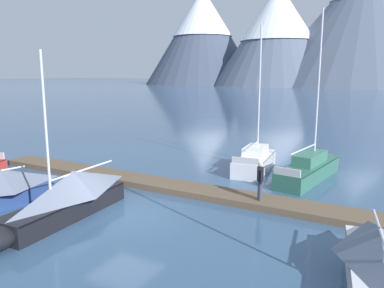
# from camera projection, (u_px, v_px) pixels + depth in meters

# --- Properties ---
(ground_plane) EXTENTS (700.00, 700.00, 0.00)m
(ground_plane) POSITION_uv_depth(u_px,v_px,m) (124.00, 216.00, 15.49)
(ground_plane) COLOR #38567A
(mountain_west_summit) EXTENTS (59.99, 59.99, 48.71)m
(mountain_west_summit) POSITION_uv_depth(u_px,v_px,m) (202.00, 34.00, 197.60)
(mountain_west_summit) COLOR #424C60
(mountain_west_summit) RESTS_ON ground
(mountain_central_massif) EXTENTS (58.66, 58.66, 45.44)m
(mountain_central_massif) POSITION_uv_depth(u_px,v_px,m) (277.00, 32.00, 173.38)
(mountain_central_massif) COLOR slate
(mountain_central_massif) RESTS_ON ground
(mountain_shoulder_ridge) EXTENTS (91.99, 91.99, 55.84)m
(mountain_shoulder_ridge) POSITION_uv_depth(u_px,v_px,m) (365.00, 21.00, 168.90)
(mountain_shoulder_ridge) COLOR slate
(mountain_shoulder_ridge) RESTS_ON ground
(dock) EXTENTS (24.05, 2.59, 0.30)m
(dock) POSITION_uv_depth(u_px,v_px,m) (173.00, 187.00, 18.94)
(dock) COLOR brown
(dock) RESTS_ON ground
(sailboat_mid_dock_port) EXTENTS (1.77, 7.05, 6.59)m
(sailboat_mid_dock_port) POSITION_uv_depth(u_px,v_px,m) (65.00, 198.00, 15.05)
(sailboat_mid_dock_port) COLOR black
(sailboat_mid_dock_port) RESTS_ON ground
(sailboat_mid_dock_starboard) EXTENTS (2.08, 5.66, 8.51)m
(sailboat_mid_dock_starboard) POSITION_uv_depth(u_px,v_px,m) (256.00, 160.00, 22.81)
(sailboat_mid_dock_starboard) COLOR white
(sailboat_mid_dock_starboard) RESTS_ON ground
(sailboat_far_berth) EXTENTS (2.50, 7.27, 9.14)m
(sailboat_far_berth) POSITION_uv_depth(u_px,v_px,m) (311.00, 167.00, 21.00)
(sailboat_far_berth) COLOR #336B56
(sailboat_far_berth) RESTS_ON ground
(sailboat_outer_slip) EXTENTS (2.25, 5.78, 7.56)m
(sailboat_outer_slip) POSITION_uv_depth(u_px,v_px,m) (379.00, 264.00, 9.96)
(sailboat_outer_slip) COLOR silver
(sailboat_outer_slip) RESTS_ON ground
(person_on_dock) EXTENTS (0.37, 0.53, 1.69)m
(person_on_dock) POSITION_uv_depth(u_px,v_px,m) (260.00, 179.00, 16.36)
(person_on_dock) COLOR #384256
(person_on_dock) RESTS_ON dock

